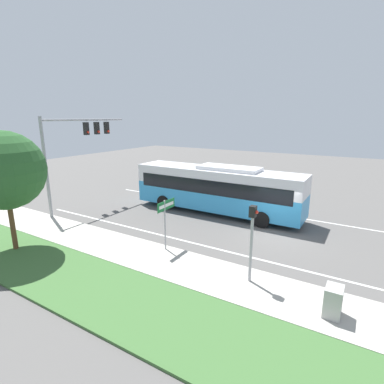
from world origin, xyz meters
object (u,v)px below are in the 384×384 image
Objects in this scene: utility_cabinet at (333,301)px; signal_gantry at (76,142)px; pedestrian_signal at (252,232)px; bus at (217,187)px; street_sign at (166,215)px.

signal_gantry is at bearing 77.35° from utility_cabinet.
signal_gantry is 14.81m from pedestrian_signal.
pedestrian_signal is at bearing 78.61° from utility_cabinet.
bus is at bearing -63.72° from signal_gantry.
pedestrian_signal reaches higher than utility_cabinet.
signal_gantry reaches higher than pedestrian_signal.
signal_gantry is 2.17× the size of pedestrian_signal.
bus is 4.47× the size of street_sign.
utility_cabinet is (-1.39, -7.86, -1.28)m from street_sign.
street_sign is at bearing 80.92° from pedestrian_signal.
street_sign is (-2.51, -9.48, -3.00)m from signal_gantry.
bus is at bearing 35.05° from pedestrian_signal.
utility_cabinet is (-8.26, -8.49, -1.21)m from bus.
signal_gantry reaches higher than bus.
utility_cabinet is (-3.89, -17.34, -4.28)m from signal_gantry.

